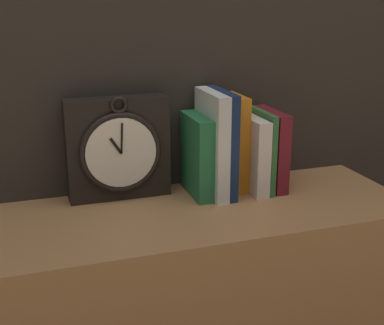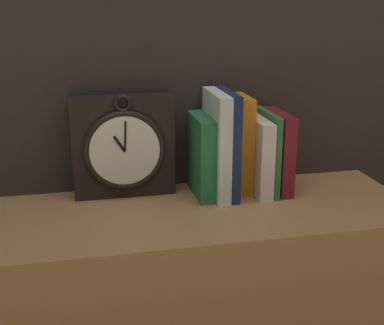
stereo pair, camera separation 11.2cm
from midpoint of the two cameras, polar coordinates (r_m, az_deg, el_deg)
name	(u,v)px [view 2 (the right image)]	position (r m, az deg, el deg)	size (l,w,h in m)	color
clock	(123,147)	(1.21, -4.73, 1.65)	(0.23, 0.07, 0.24)	black
book_slot0_green	(201,156)	(1.22, 3.65, 0.67)	(0.04, 0.14, 0.19)	#257043
book_slot1_white	(216,145)	(1.21, 5.27, 1.88)	(0.03, 0.16, 0.24)	white
book_slot2_navy	(227,143)	(1.22, 6.42, 1.99)	(0.02, 0.15, 0.24)	navy
book_slot3_orange	(239,144)	(1.25, 7.61, 1.97)	(0.04, 0.11, 0.22)	orange
book_slot4_white	(257,155)	(1.25, 9.49, 0.75)	(0.03, 0.15, 0.18)	silver
book_slot5_green	(267,152)	(1.26, 10.54, 1.11)	(0.01, 0.15, 0.19)	#2F6D36
book_slot6_maroon	(278,151)	(1.27, 11.63, 1.14)	(0.03, 0.15, 0.19)	maroon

